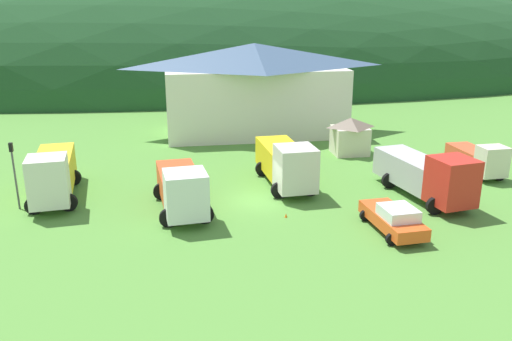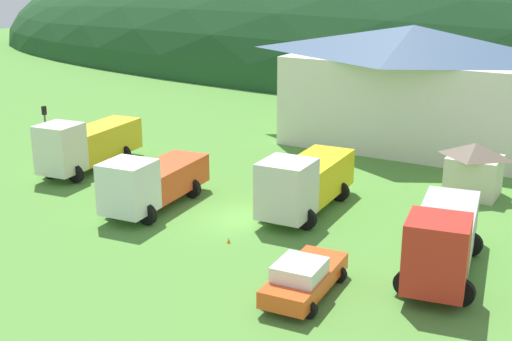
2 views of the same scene
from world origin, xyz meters
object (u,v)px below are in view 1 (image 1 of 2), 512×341
at_px(heavy_rig_white, 182,188).
at_px(traffic_light_west, 14,169).
at_px(light_truck_cream, 478,159).
at_px(traffic_cone_near_pickup, 286,217).
at_px(service_pickup_orange, 394,218).
at_px(heavy_rig_striped, 53,173).
at_px(play_shed_cream, 350,135).
at_px(flatbed_truck_yellow, 286,162).
at_px(depot_building, 254,88).
at_px(crane_truck_red, 427,174).

distance_m(heavy_rig_white, traffic_light_west, 10.39).
distance_m(light_truck_cream, traffic_cone_near_pickup, 17.11).
xyz_separation_m(service_pickup_orange, traffic_light_west, (-21.72, 7.09, 1.79)).
height_order(heavy_rig_striped, light_truck_cream, heavy_rig_striped).
height_order(play_shed_cream, flatbed_truck_yellow, flatbed_truck_yellow).
bearing_deg(depot_building, crane_truck_red, -68.22).
xyz_separation_m(flatbed_truck_yellow, traffic_light_west, (-17.46, -1.57, 0.87)).
bearing_deg(flatbed_truck_yellow, service_pickup_orange, 23.21).
height_order(heavy_rig_white, traffic_cone_near_pickup, heavy_rig_white).
bearing_deg(light_truck_cream, play_shed_cream, -134.84).
distance_m(service_pickup_orange, traffic_light_west, 22.92).
bearing_deg(crane_truck_red, traffic_cone_near_pickup, -89.86).
height_order(light_truck_cream, traffic_cone_near_pickup, light_truck_cream).
xyz_separation_m(flatbed_truck_yellow, traffic_cone_near_pickup, (-1.23, -5.62, -1.75)).
bearing_deg(depot_building, traffic_light_west, -134.84).
distance_m(light_truck_cream, service_pickup_orange, 13.80).
bearing_deg(light_truck_cream, crane_truck_red, -57.75).
bearing_deg(flatbed_truck_yellow, heavy_rig_white, -65.98).
bearing_deg(heavy_rig_striped, traffic_light_west, -56.22).
xyz_separation_m(depot_building, traffic_light_west, (-17.81, -17.90, -1.88)).
bearing_deg(flatbed_truck_yellow, traffic_cone_near_pickup, -15.34).
bearing_deg(flatbed_truck_yellow, play_shed_cream, 132.64).
height_order(depot_building, traffic_cone_near_pickup, depot_building).
bearing_deg(traffic_light_west, service_pickup_orange, -18.08).
height_order(crane_truck_red, light_truck_cream, crane_truck_red).
distance_m(play_shed_cream, light_truck_cream, 10.42).
height_order(heavy_rig_white, flatbed_truck_yellow, flatbed_truck_yellow).
relative_size(play_shed_cream, crane_truck_red, 0.36).
bearing_deg(play_shed_cream, flatbed_truck_yellow, -134.34).
bearing_deg(heavy_rig_white, light_truck_cream, 94.81).
xyz_separation_m(crane_truck_red, service_pickup_orange, (-4.22, -4.64, -0.88)).
xyz_separation_m(depot_building, light_truck_cream, (14.44, -16.09, -3.26)).
bearing_deg(play_shed_cream, traffic_light_west, -160.11).
relative_size(depot_building, play_shed_cream, 5.85).
bearing_deg(crane_truck_red, heavy_rig_striped, -108.68).
relative_size(crane_truck_red, traffic_light_west, 2.01).
relative_size(heavy_rig_white, service_pickup_orange, 1.54).
distance_m(play_shed_cream, flatbed_truck_yellow, 10.27).
distance_m(depot_building, heavy_rig_white, 21.71).
bearing_deg(service_pickup_orange, flatbed_truck_yellow, -157.58).
xyz_separation_m(play_shed_cream, light_truck_cream, (7.62, -7.10, -0.38)).
xyz_separation_m(heavy_rig_white, crane_truck_red, (15.84, -0.27, 0.12)).
bearing_deg(service_pickup_orange, light_truck_cream, 126.43).
xyz_separation_m(crane_truck_red, traffic_light_west, (-25.94, 2.46, 0.91)).
relative_size(depot_building, heavy_rig_white, 2.35).
height_order(heavy_rig_white, service_pickup_orange, heavy_rig_white).
height_order(depot_building, flatbed_truck_yellow, depot_building).
distance_m(heavy_rig_white, service_pickup_orange, 12.63).
xyz_separation_m(heavy_rig_striped, service_pickup_orange, (19.85, -8.65, -0.93)).
relative_size(heavy_rig_striped, heavy_rig_white, 1.09).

